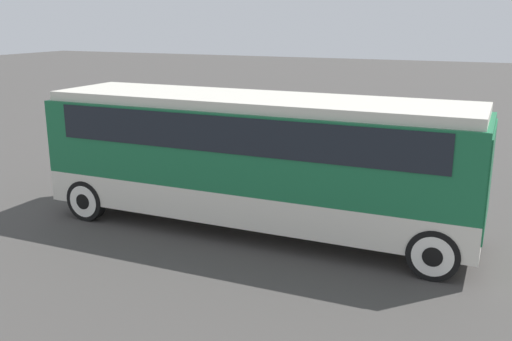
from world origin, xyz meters
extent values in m
plane|color=#423F3D|center=(0.00, 0.00, 0.00)|extent=(120.00, 120.00, 0.00)
cube|color=silver|center=(0.00, 0.00, 0.81)|extent=(10.05, 2.56, 0.75)
cube|color=#19663D|center=(0.00, 0.00, 2.05)|extent=(10.05, 2.56, 1.75)
cube|color=black|center=(0.00, 0.00, 2.48)|extent=(8.84, 2.60, 0.79)
cube|color=beige|center=(0.00, 0.00, 3.04)|extent=(9.85, 2.35, 0.22)
cube|color=#19663D|center=(4.88, 0.00, 1.80)|extent=(0.36, 2.46, 2.00)
cylinder|color=black|center=(4.21, -1.17, 0.51)|extent=(1.02, 0.28, 1.02)
cylinder|color=silver|center=(4.21, -1.17, 0.51)|extent=(0.79, 0.30, 0.79)
cylinder|color=black|center=(4.21, -1.17, 0.51)|extent=(0.39, 0.32, 0.39)
cylinder|color=black|center=(4.21, 1.17, 0.51)|extent=(1.02, 0.28, 1.02)
cylinder|color=silver|center=(4.21, 1.17, 0.51)|extent=(0.79, 0.30, 0.79)
cylinder|color=black|center=(4.21, 1.17, 0.51)|extent=(0.39, 0.32, 0.39)
cylinder|color=black|center=(-4.06, -1.17, 0.51)|extent=(1.02, 0.28, 1.02)
cylinder|color=silver|center=(-4.06, -1.17, 0.51)|extent=(0.79, 0.30, 0.79)
cylinder|color=black|center=(-4.06, -1.17, 0.51)|extent=(0.39, 0.32, 0.39)
cylinder|color=black|center=(-4.06, 1.17, 0.51)|extent=(1.02, 0.28, 1.02)
cylinder|color=silver|center=(-4.06, 1.17, 0.51)|extent=(0.79, 0.30, 0.79)
cylinder|color=black|center=(-4.06, 1.17, 0.51)|extent=(0.39, 0.32, 0.39)
cube|color=#7A6B5B|center=(-2.73, 7.54, 0.54)|extent=(4.38, 1.89, 0.55)
cube|color=black|center=(-2.91, 7.54, 1.10)|extent=(2.28, 1.70, 0.57)
cylinder|color=black|center=(-1.03, 6.68, 0.35)|extent=(0.70, 0.22, 0.70)
cylinder|color=black|center=(-1.03, 6.68, 0.35)|extent=(0.27, 0.26, 0.27)
cylinder|color=black|center=(-1.03, 8.39, 0.35)|extent=(0.70, 0.22, 0.70)
cylinder|color=black|center=(-1.03, 8.39, 0.35)|extent=(0.27, 0.26, 0.27)
cylinder|color=black|center=(-4.43, 6.68, 0.35)|extent=(0.70, 0.22, 0.70)
cylinder|color=black|center=(-4.43, 6.68, 0.35)|extent=(0.27, 0.26, 0.27)
cylinder|color=black|center=(-4.43, 8.39, 0.35)|extent=(0.70, 0.22, 0.70)
cylinder|color=black|center=(-4.43, 8.39, 0.35)|extent=(0.27, 0.26, 0.27)
cube|color=maroon|center=(-3.32, 4.98, 0.58)|extent=(4.76, 1.85, 0.65)
cube|color=black|center=(-3.51, 4.98, 1.15)|extent=(2.48, 1.66, 0.48)
cylinder|color=black|center=(-1.43, 4.15, 0.35)|extent=(0.69, 0.22, 0.69)
cylinder|color=black|center=(-1.43, 4.15, 0.35)|extent=(0.26, 0.26, 0.26)
cylinder|color=black|center=(-1.43, 5.81, 0.35)|extent=(0.69, 0.22, 0.69)
cylinder|color=black|center=(-1.43, 5.81, 0.35)|extent=(0.26, 0.26, 0.26)
cylinder|color=black|center=(-5.22, 4.15, 0.35)|extent=(0.69, 0.22, 0.69)
cylinder|color=black|center=(-5.22, 4.15, 0.35)|extent=(0.26, 0.26, 0.26)
cylinder|color=black|center=(-5.22, 5.81, 0.35)|extent=(0.69, 0.22, 0.69)
cylinder|color=black|center=(-5.22, 5.81, 0.35)|extent=(0.26, 0.26, 0.26)
camera|label=1|loc=(5.20, -11.73, 4.83)|focal=40.00mm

